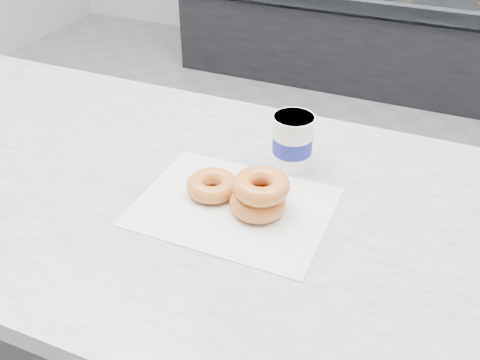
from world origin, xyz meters
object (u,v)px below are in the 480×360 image
object	(u,v)px
counter	(153,328)
donut_stack	(259,194)
donut_single	(212,185)
coffee_cup	(292,141)
display_case	(377,2)

from	to	relation	value
counter	donut_stack	bearing A→B (deg)	-0.80
donut_single	coffee_cup	distance (m)	0.18
donut_single	coffee_cup	world-z (taller)	coffee_cup
donut_stack	coffee_cup	distance (m)	0.16
display_case	donut_single	bearing A→B (deg)	-86.41
donut_stack	counter	bearing A→B (deg)	179.20
display_case	donut_stack	world-z (taller)	display_case
counter	coffee_cup	size ratio (longest dim) A/B	27.66
display_case	donut_single	size ratio (longest dim) A/B	25.14
display_case	coffee_cup	bearing A→B (deg)	-83.89
donut_single	coffee_cup	bearing A→B (deg)	54.59
counter	donut_single	distance (m)	0.50
counter	display_case	size ratio (longest dim) A/B	1.28
donut_stack	coffee_cup	world-z (taller)	coffee_cup
donut_single	coffee_cup	size ratio (longest dim) A/B	0.86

